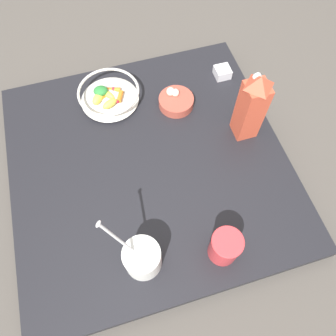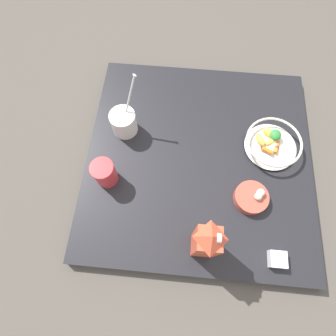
{
  "view_description": "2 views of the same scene",
  "coord_description": "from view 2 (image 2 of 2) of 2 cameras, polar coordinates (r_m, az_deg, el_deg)",
  "views": [
    {
      "loc": [
        0.09,
        0.54,
        1.03
      ],
      "look_at": [
        -0.05,
        0.08,
        0.11
      ],
      "focal_mm": 35.0,
      "sensor_mm": 36.0,
      "label": 1
    },
    {
      "loc": [
        -0.46,
        0.09,
        1.04
      ],
      "look_at": [
        -0.09,
        0.12,
        0.11
      ],
      "focal_mm": 28.0,
      "sensor_mm": 36.0,
      "label": 2
    }
  ],
  "objects": [
    {
      "name": "countertop",
      "position": [
        1.12,
        6.65,
        1.96
      ],
      "size": [
        0.93,
        0.93,
        0.05
      ],
      "color": "black",
      "rests_on": "ground_plane"
    },
    {
      "name": "milk_carton",
      "position": [
        0.87,
        8.28,
        -15.65
      ],
      "size": [
        0.07,
        0.07,
        0.27
      ],
      "color": "#CC4C33",
      "rests_on": "countertop"
    },
    {
      "name": "yogurt_tub",
      "position": [
        1.12,
        -9.62,
        9.93
      ],
      "size": [
        0.14,
        0.12,
        0.26
      ],
      "color": "white",
      "rests_on": "countertop"
    },
    {
      "name": "fruit_bowl",
      "position": [
        1.16,
        21.77,
        5.02
      ],
      "size": [
        0.23,
        0.23,
        0.08
      ],
      "color": "silver",
      "rests_on": "countertop"
    },
    {
      "name": "ground_plane",
      "position": [
        1.15,
        6.53,
        1.48
      ],
      "size": [
        6.0,
        6.0,
        0.0
      ],
      "primitive_type": "plane",
      "color": "#4C4742"
    },
    {
      "name": "drinking_cup",
      "position": [
        1.03,
        -13.63,
        -1.03
      ],
      "size": [
        0.09,
        0.09,
        0.12
      ],
      "color": "#DB383D",
      "rests_on": "countertop"
    },
    {
      "name": "garlic_bowl",
      "position": [
        1.06,
        17.73,
        -6.11
      ],
      "size": [
        0.13,
        0.13,
        0.06
      ],
      "color": "#B24C3D",
      "rests_on": "countertop"
    },
    {
      "name": "spice_jar",
      "position": [
        1.05,
        22.68,
        -17.88
      ],
      "size": [
        0.06,
        0.06,
        0.04
      ],
      "color": "silver",
      "rests_on": "countertop"
    }
  ]
}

